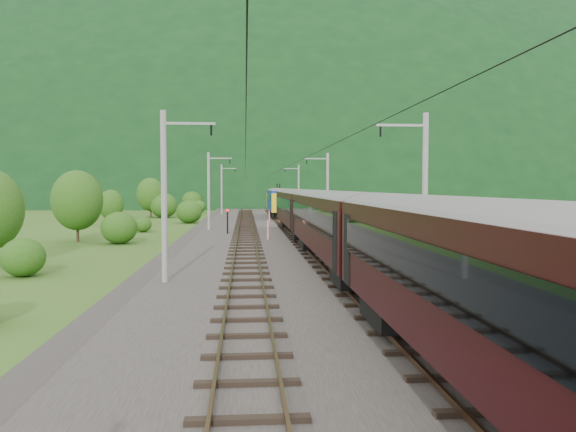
{
  "coord_description": "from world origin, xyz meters",
  "views": [
    {
      "loc": [
        -2.44,
        -26.43,
        4.77
      ],
      "look_at": [
        0.73,
        14.95,
        2.6
      ],
      "focal_mm": 35.0,
      "sensor_mm": 36.0,
      "label": 1
    }
  ],
  "objects": [
    {
      "name": "hazard_post_far",
      "position": [
        0.55,
        43.34,
        1.03
      ],
      "size": [
        0.16,
        0.16,
        1.46
      ],
      "primitive_type": "cylinder",
      "color": "red",
      "rests_on": "railbed"
    },
    {
      "name": "vegetation_left",
      "position": [
        -15.56,
        22.99,
        2.72
      ],
      "size": [
        12.43,
        141.94,
        6.51
      ],
      "color": "#285115",
      "rests_on": "ground"
    },
    {
      "name": "mountain_main",
      "position": [
        0.0,
        260.0,
        0.0
      ],
      "size": [
        504.0,
        360.0,
        244.0
      ],
      "primitive_type": "ellipsoid",
      "color": "black",
      "rests_on": "ground"
    },
    {
      "name": "track_right",
      "position": [
        2.4,
        10.0,
        0.37
      ],
      "size": [
        2.4,
        220.0,
        0.27
      ],
      "color": "brown",
      "rests_on": "railbed"
    },
    {
      "name": "catenary_right",
      "position": [
        6.12,
        32.0,
        4.5
      ],
      "size": [
        2.54,
        192.28,
        8.0
      ],
      "color": "gray",
      "rests_on": "railbed"
    },
    {
      "name": "track_left",
      "position": [
        -2.4,
        10.0,
        0.37
      ],
      "size": [
        2.4,
        220.0,
        0.27
      ],
      "color": "brown",
      "rests_on": "railbed"
    },
    {
      "name": "train",
      "position": [
        2.4,
        4.53,
        3.35
      ],
      "size": [
        2.81,
        112.14,
        4.88
      ],
      "color": "black",
      "rests_on": "ground"
    },
    {
      "name": "vegetation_right",
      "position": [
        11.15,
        15.95,
        1.26
      ],
      "size": [
        5.16,
        104.33,
        2.66
      ],
      "color": "#285115",
      "rests_on": "ground"
    },
    {
      "name": "overhead_wires",
      "position": [
        0.0,
        10.0,
        7.1
      ],
      "size": [
        4.83,
        198.0,
        0.03
      ],
      "color": "black",
      "rests_on": "ground"
    },
    {
      "name": "mountain_ridge",
      "position": [
        -120.0,
        300.0,
        0.0
      ],
      "size": [
        336.0,
        280.0,
        132.0
      ],
      "primitive_type": "ellipsoid",
      "color": "black",
      "rests_on": "ground"
    },
    {
      "name": "hazard_post_near",
      "position": [
        -0.52,
        20.82,
        1.11
      ],
      "size": [
        0.17,
        0.17,
        1.63
      ],
      "primitive_type": "cylinder",
      "color": "red",
      "rests_on": "railbed"
    },
    {
      "name": "ground",
      "position": [
        0.0,
        0.0,
        0.0
      ],
      "size": [
        600.0,
        600.0,
        0.0
      ],
      "primitive_type": "plane",
      "color": "#39551A",
      "rests_on": "ground"
    },
    {
      "name": "catenary_left",
      "position": [
        -6.12,
        32.0,
        4.5
      ],
      "size": [
        2.54,
        192.28,
        8.0
      ],
      "color": "gray",
      "rests_on": "railbed"
    },
    {
      "name": "signal",
      "position": [
        -4.12,
        27.03,
        1.67
      ],
      "size": [
        0.26,
        0.26,
        2.34
      ],
      "color": "black",
      "rests_on": "railbed"
    },
    {
      "name": "railbed",
      "position": [
        0.0,
        10.0,
        0.15
      ],
      "size": [
        14.0,
        220.0,
        0.3
      ],
      "primitive_type": "cube",
      "color": "#38332D",
      "rests_on": "ground"
    }
  ]
}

